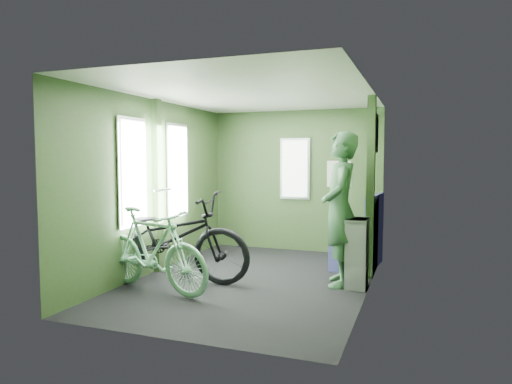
# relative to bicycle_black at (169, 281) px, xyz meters

# --- Properties ---
(room) EXTENTS (4.00, 4.02, 2.31)m
(room) POSITION_rel_bicycle_black_xyz_m (0.92, 0.45, 1.44)
(room) COLOR black
(room) RESTS_ON ground
(bicycle_black) EXTENTS (2.15, 0.99, 1.17)m
(bicycle_black) POSITION_rel_bicycle_black_xyz_m (0.00, 0.00, 0.00)
(bicycle_black) COLOR black
(bicycle_black) RESTS_ON ground
(bicycle_mint) EXTENTS (1.71, 0.92, 1.02)m
(bicycle_mint) POSITION_rel_bicycle_black_xyz_m (0.06, -0.46, 0.00)
(bicycle_mint) COLOR #8DD9AD
(bicycle_mint) RESTS_ON ground
(passenger) EXTENTS (0.57, 0.77, 1.84)m
(passenger) POSITION_rel_bicycle_black_xyz_m (2.00, 0.56, 0.92)
(passenger) COLOR #2E5434
(passenger) RESTS_ON ground
(waste_box) EXTENTS (0.24, 0.34, 0.82)m
(waste_box) POSITION_rel_bicycle_black_xyz_m (2.22, 0.52, 0.41)
(waste_box) COLOR slate
(waste_box) RESTS_ON ground
(bench_seat) EXTENTS (0.64, 1.02, 1.02)m
(bench_seat) POSITION_rel_bicycle_black_xyz_m (2.11, 1.58, 0.30)
(bench_seat) COLOR navy
(bench_seat) RESTS_ON ground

